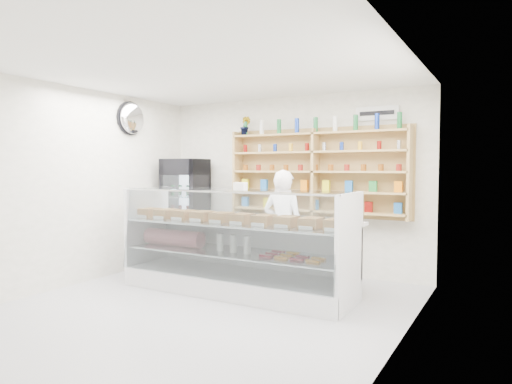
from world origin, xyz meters
The scene contains 8 objects.
room centered at (0.00, 0.00, 1.40)m, with size 5.00×5.00×5.00m.
display_counter centered at (-0.03, 0.90, 0.37)m, with size 3.16×0.94×1.37m.
shop_worker centered at (0.33, 1.59, 0.82)m, with size 0.59×0.39×1.63m, color white.
drinks_cooler centered at (-1.75, 2.00, 0.91)m, with size 0.73×0.72×1.81m.
wall_shelving centered at (0.50, 2.34, 1.59)m, with size 2.84×0.28×1.33m.
potted_plant centered at (-0.75, 2.34, 2.35)m, with size 0.17×0.14×0.31m, color #1E6626.
security_mirror centered at (-2.17, 1.20, 2.45)m, with size 0.15×0.50×0.50m, color silver.
wall_sign centered at (1.40, 2.47, 2.45)m, with size 0.62×0.03×0.20m, color white.
Camera 1 is at (3.16, -4.19, 1.65)m, focal length 32.00 mm.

